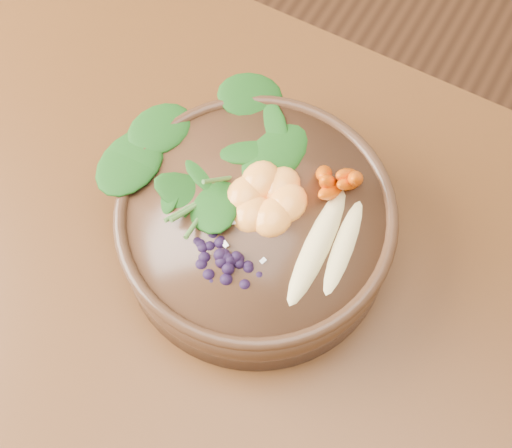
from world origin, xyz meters
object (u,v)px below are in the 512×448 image
object	(u,v)px
kale_heap	(248,138)
carrot_cluster	(341,157)
banana_halves	(332,240)
blueberry_pile	(227,251)
stoneware_bowl	(256,228)
mandarin_cluster	(267,191)

from	to	relation	value
kale_heap	carrot_cluster	distance (m)	0.10
carrot_cluster	banana_halves	world-z (taller)	carrot_cluster
banana_halves	blueberry_pile	bearing A→B (deg)	-141.51
banana_halves	blueberry_pile	xyz separation A→B (m)	(-0.08, -0.06, 0.01)
kale_heap	blueberry_pile	distance (m)	0.13
stoneware_bowl	blueberry_pile	size ratio (longest dim) A/B	2.16
stoneware_bowl	carrot_cluster	bearing A→B (deg)	55.22
mandarin_cluster	blueberry_pile	world-z (taller)	blueberry_pile
kale_heap	mandarin_cluster	xyz separation A→B (m)	(0.04, -0.04, -0.01)
kale_heap	stoneware_bowl	bearing A→B (deg)	-54.22
stoneware_bowl	mandarin_cluster	world-z (taller)	mandarin_cluster
carrot_cluster	blueberry_pile	xyz separation A→B (m)	(-0.05, -0.13, -0.02)
kale_heap	carrot_cluster	xyz separation A→B (m)	(0.09, 0.02, 0.02)
mandarin_cluster	blueberry_pile	size ratio (longest dim) A/B	0.69
stoneware_bowl	kale_heap	xyz separation A→B (m)	(-0.04, 0.06, 0.06)
stoneware_bowl	mandarin_cluster	bearing A→B (deg)	82.57
carrot_cluster	stoneware_bowl	bearing A→B (deg)	-123.69
stoneware_bowl	banana_halves	xyz separation A→B (m)	(0.08, 0.00, 0.05)
stoneware_bowl	kale_heap	distance (m)	0.09
carrot_cluster	blueberry_pile	distance (m)	0.14
stoneware_bowl	blueberry_pile	world-z (taller)	blueberry_pile
carrot_cluster	banana_halves	xyz separation A→B (m)	(0.03, -0.07, -0.03)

